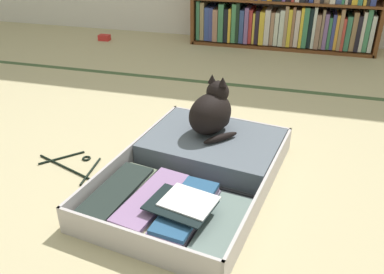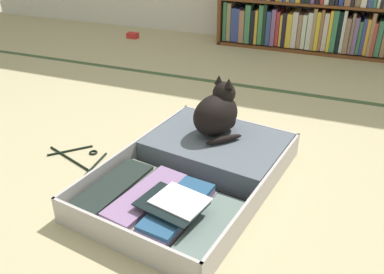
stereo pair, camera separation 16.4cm
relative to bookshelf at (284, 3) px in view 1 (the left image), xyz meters
name	(u,v)px [view 1 (the left image)]	position (x,y,z in m)	size (l,w,h in m)	color
ground_plane	(162,184)	(-0.32, -2.24, -0.37)	(10.00, 10.00, 0.00)	tan
tatami_border	(220,83)	(-0.32, -1.01, -0.37)	(4.80, 0.05, 0.00)	#3E5331
bookshelf	(284,3)	(0.00, 0.00, 0.00)	(1.56, 0.29, 0.79)	brown
open_suitcase	(198,166)	(-0.19, -2.13, -0.32)	(0.78, 1.04, 0.12)	#B8AEAF
black_cat	(212,112)	(-0.18, -1.92, -0.15)	(0.27, 0.30, 0.27)	black
clothes_hanger	(74,165)	(-0.76, -2.21, -0.37)	(0.38, 0.26, 0.01)	black
small_red_pouch	(104,38)	(-1.57, -0.22, -0.35)	(0.10, 0.07, 0.05)	red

